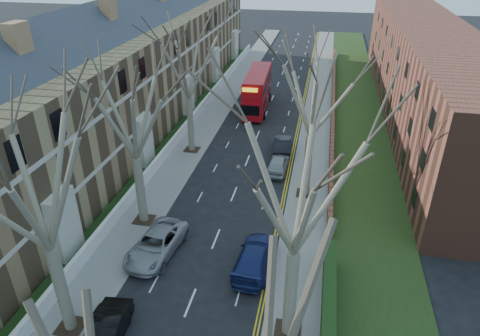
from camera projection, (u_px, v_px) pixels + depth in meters
The scene contains 17 objects.
pavement_left at pixel (217, 110), 51.38m from camera, with size 3.00×102.00×0.12m, color slate.
pavement_right at pixel (317, 118), 49.30m from camera, with size 3.00×102.00×0.12m, color slate.
terrace_left at pixel (122, 82), 43.20m from camera, with size 9.70×78.00×13.60m.
flats_right at pixel (425, 72), 48.41m from camera, with size 13.97×54.00×10.00m.
front_wall_left at pixel (182, 131), 44.51m from camera, with size 0.30×78.00×1.00m.
grass_verge_right at pixel (357, 120), 48.48m from camera, with size 6.00×102.00×0.06m.
tree_left_mid at pixel (30, 173), 18.37m from camera, with size 10.50×10.50×14.71m.
tree_left_far at pixel (129, 102), 27.13m from camera, with size 10.15×10.15×14.22m.
tree_left_dist at pixel (186, 53), 37.32m from camera, with size 10.50×10.50×14.71m.
tree_right_mid at pixel (300, 176), 18.12m from camera, with size 10.50×10.50×14.71m.
tree_right_far at pixel (314, 84), 30.33m from camera, with size 10.15×10.15×14.22m.
double_decker_bus at pixel (257, 91), 51.10m from camera, with size 3.00×10.59×4.41m.
car_left_mid at pixel (105, 334), 21.66m from camera, with size 1.58×4.54×1.50m, color black.
car_left_far at pixel (156, 244), 27.99m from camera, with size 2.54×5.51×1.53m, color #949398.
car_right_near at pixel (255, 257), 26.82m from camera, with size 2.18×5.36×1.55m, color navy.
car_right_mid at pixel (278, 164), 37.95m from camera, with size 1.71×4.25×1.45m, color #92969A.
car_right_far at pixel (283, 145), 41.26m from camera, with size 1.60×4.59×1.51m, color black.
Camera 1 is at (6.33, -7.94, 18.51)m, focal length 32.00 mm.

